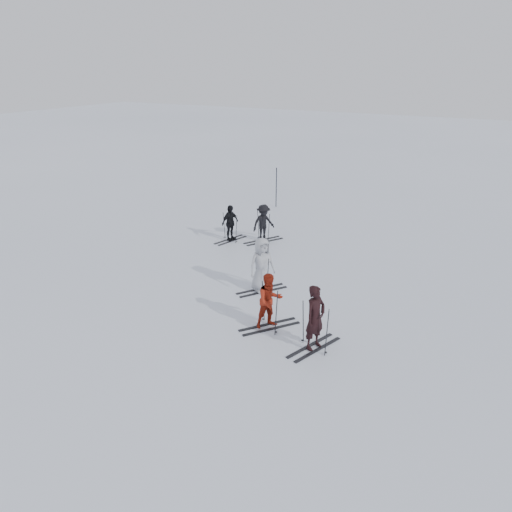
{
  "coord_description": "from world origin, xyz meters",
  "views": [
    {
      "loc": [
        7.51,
        -12.82,
        7.2
      ],
      "look_at": [
        0.0,
        1.0,
        1.0
      ],
      "focal_mm": 35.0,
      "sensor_mm": 36.0,
      "label": 1
    }
  ],
  "objects": [
    {
      "name": "skis_red",
      "position": [
        1.81,
        -1.51,
        0.68
      ],
      "size": [
        2.09,
        1.91,
        1.36
      ],
      "primitive_type": null,
      "rotation": [
        0.0,
        0.0,
        0.93
      ],
      "color": "black",
      "rests_on": "ground"
    },
    {
      "name": "skier_uphill_left",
      "position": [
        -3.05,
        4.32,
        0.76
      ],
      "size": [
        0.59,
        0.96,
        1.52
      ],
      "primitive_type": "imported",
      "rotation": [
        0.0,
        0.0,
        1.31
      ],
      "color": "black",
      "rests_on": "ground"
    },
    {
      "name": "skis_grey",
      "position": [
        0.47,
        0.54,
        0.66
      ],
      "size": [
        2.03,
        1.8,
        1.32
      ],
      "primitive_type": null,
      "rotation": [
        0.0,
        0.0,
        0.98
      ],
      "color": "black",
      "rests_on": "ground"
    },
    {
      "name": "skier_red",
      "position": [
        1.81,
        -1.51,
        0.82
      ],
      "size": [
        0.97,
        1.01,
        1.63
      ],
      "primitive_type": "imported",
      "rotation": [
        0.0,
        0.0,
        0.93
      ],
      "color": "maroon",
      "rests_on": "ground"
    },
    {
      "name": "skier_near_dark",
      "position": [
        3.37,
        -1.95,
        0.89
      ],
      "size": [
        0.61,
        0.76,
        1.79
      ],
      "primitive_type": "imported",
      "rotation": [
        0.0,
        0.0,
        1.24
      ],
      "color": "black",
      "rests_on": "ground"
    },
    {
      "name": "ground",
      "position": [
        0.0,
        0.0,
        0.0
      ],
      "size": [
        120.0,
        120.0,
        0.0
      ],
      "primitive_type": "plane",
      "color": "silver",
      "rests_on": "ground"
    },
    {
      "name": "skis_uphill_left",
      "position": [
        -3.05,
        4.32,
        0.61
      ],
      "size": [
        1.85,
        1.3,
        1.22
      ],
      "primitive_type": null,
      "rotation": [
        0.0,
        0.0,
        1.31
      ],
      "color": "black",
      "rests_on": "ground"
    },
    {
      "name": "skis_uphill_far",
      "position": [
        -1.77,
        4.91,
        0.67
      ],
      "size": [
        2.08,
        1.76,
        1.34
      ],
      "primitive_type": null,
      "rotation": [
        0.0,
        0.0,
        1.05
      ],
      "color": "black",
      "rests_on": "ground"
    },
    {
      "name": "skier_uphill_far",
      "position": [
        -1.77,
        4.91,
        0.79
      ],
      "size": [
        1.01,
        1.17,
        1.57
      ],
      "primitive_type": "imported",
      "rotation": [
        0.0,
        0.0,
        1.05
      ],
      "color": "black",
      "rests_on": "ground"
    },
    {
      "name": "skier_grey",
      "position": [
        0.47,
        0.54,
        0.91
      ],
      "size": [
        0.98,
        1.07,
        1.83
      ],
      "primitive_type": "imported",
      "rotation": [
        0.0,
        0.0,
        0.98
      ],
      "color": "#A9ACB3",
      "rests_on": "ground"
    },
    {
      "name": "skis_near_dark",
      "position": [
        3.37,
        -1.95,
        0.67
      ],
      "size": [
        2.05,
        1.51,
        1.34
      ],
      "primitive_type": null,
      "rotation": [
        0.0,
        0.0,
        1.24
      ],
      "color": "black",
      "rests_on": "ground"
    },
    {
      "name": "piste_marker",
      "position": [
        -3.69,
        10.0,
        1.03
      ],
      "size": [
        0.06,
        0.06,
        2.06
      ],
      "primitive_type": "cylinder",
      "rotation": [
        0.0,
        0.0,
        -0.35
      ],
      "color": "black",
      "rests_on": "ground"
    }
  ]
}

